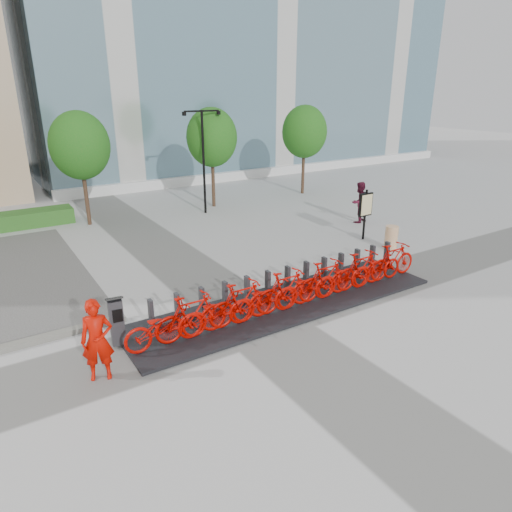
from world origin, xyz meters
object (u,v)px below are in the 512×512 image
worker_red (97,340)px  map_sign (366,207)px  pedestrian (359,202)px  kiosk (117,321)px  construction_barrel (391,238)px  bike_0 (164,326)px

worker_red → map_sign: size_ratio=0.88×
pedestrian → kiosk: bearing=12.4°
kiosk → construction_barrel: size_ratio=1.36×
bike_0 → map_sign: bearing=-70.6°
bike_0 → pedestrian: (11.91, 5.63, 0.35)m
kiosk → map_sign: map_sign is taller
kiosk → pedestrian: size_ratio=0.67×
map_sign → construction_barrel: bearing=-93.5°
kiosk → construction_barrel: 11.23m
kiosk → map_sign: bearing=22.3°
bike_0 → map_sign: 10.90m
kiosk → bike_0: bearing=-29.1°
kiosk → worker_red: size_ratio=0.69×
pedestrian → map_sign: size_ratio=0.91×
bike_0 → map_sign: size_ratio=0.95×
bike_0 → construction_barrel: 10.42m
bike_0 → kiosk: bearing=53.3°
kiosk → worker_red: 1.31m
worker_red → pedestrian: 14.83m
kiosk → construction_barrel: (11.14, 1.41, -0.22)m
kiosk → construction_barrel: kiosk is taller
kiosk → pedestrian: pedestrian is taller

